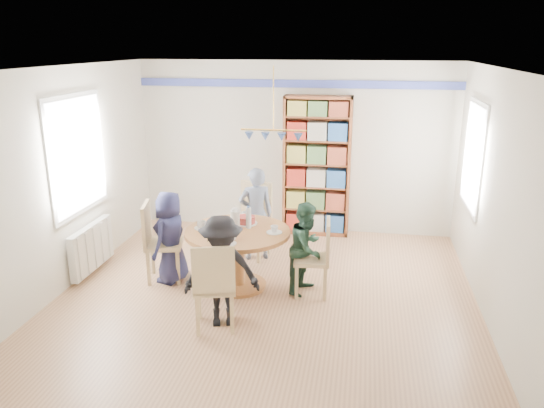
% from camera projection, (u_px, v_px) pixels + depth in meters
% --- Properties ---
extents(ground, '(5.00, 5.00, 0.00)m').
position_uv_depth(ground, '(266.00, 296.00, 6.46)').
color(ground, tan).
extents(room_shell, '(5.00, 5.00, 5.00)m').
position_uv_depth(room_shell, '(258.00, 148.00, 6.84)').
color(room_shell, white).
rests_on(room_shell, ground).
extents(radiator, '(0.12, 1.00, 0.60)m').
position_uv_depth(radiator, '(92.00, 247.00, 7.04)').
color(radiator, silver).
rests_on(radiator, ground).
extents(dining_table, '(1.30, 1.30, 0.75)m').
position_uv_depth(dining_table, '(238.00, 245.00, 6.55)').
color(dining_table, '#955731').
rests_on(dining_table, ground).
extents(chair_left, '(0.55, 0.55, 1.03)m').
position_uv_depth(chair_left, '(157.00, 238.00, 6.75)').
color(chair_left, '#D5B883').
rests_on(chair_left, ground).
extents(chair_right, '(0.45, 0.45, 0.95)m').
position_uv_depth(chair_right, '(318.00, 254.00, 6.37)').
color(chair_right, '#D5B883').
rests_on(chair_right, ground).
extents(chair_far, '(0.55, 0.55, 1.06)m').
position_uv_depth(chair_far, '(253.00, 216.00, 7.56)').
color(chair_far, '#D5B883').
rests_on(chair_far, ground).
extents(chair_near, '(0.54, 0.54, 1.00)m').
position_uv_depth(chair_near, '(214.00, 283.00, 5.54)').
color(chair_near, '#D5B883').
rests_on(chair_near, ground).
extents(person_left, '(0.51, 0.66, 1.19)m').
position_uv_depth(person_left, '(170.00, 237.00, 6.70)').
color(person_left, '#1C1D3D').
rests_on(person_left, ground).
extents(person_right, '(0.59, 0.66, 1.14)m').
position_uv_depth(person_right, '(307.00, 248.00, 6.44)').
color(person_right, '#193325').
rests_on(person_right, ground).
extents(person_far, '(0.56, 0.47, 1.32)m').
position_uv_depth(person_far, '(256.00, 214.00, 7.40)').
color(person_far, gray).
rests_on(person_far, ground).
extents(person_near, '(0.90, 0.66, 1.24)m').
position_uv_depth(person_near, '(222.00, 271.00, 5.64)').
color(person_near, black).
rests_on(person_near, ground).
extents(bookshelf, '(1.04, 0.31, 2.19)m').
position_uv_depth(bookshelf, '(317.00, 168.00, 8.29)').
color(bookshelf, brown).
rests_on(bookshelf, ground).
extents(tableware, '(1.10, 1.10, 0.29)m').
position_uv_depth(tableware, '(236.00, 225.00, 6.50)').
color(tableware, white).
rests_on(tableware, dining_table).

